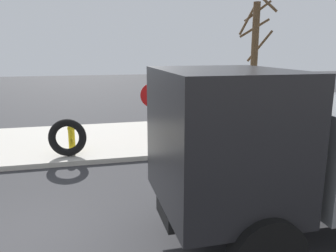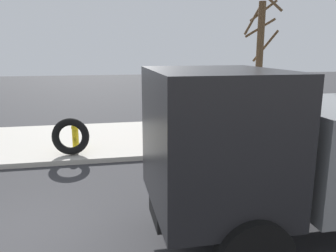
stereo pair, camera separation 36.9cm
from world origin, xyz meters
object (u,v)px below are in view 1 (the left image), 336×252
Objects in this scene: loose_tire at (67,138)px; bare_tree at (254,65)px; stop_sign at (153,104)px; fire_hydrant at (72,137)px.

loose_tire is 0.21× the size of bare_tree.
fire_hydrant is at bearing 166.68° from stop_sign.
stop_sign is 3.99m from bare_tree.
fire_hydrant is at bearing 80.59° from loose_tire.
loose_tire is 6.71m from bare_tree.
stop_sign is (2.51, -0.59, 1.04)m from fire_hydrant.
loose_tire is 2.76m from stop_sign.
bare_tree is at bearing 10.97° from stop_sign.
loose_tire is at bearing 179.74° from stop_sign.
stop_sign reaches higher than fire_hydrant.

